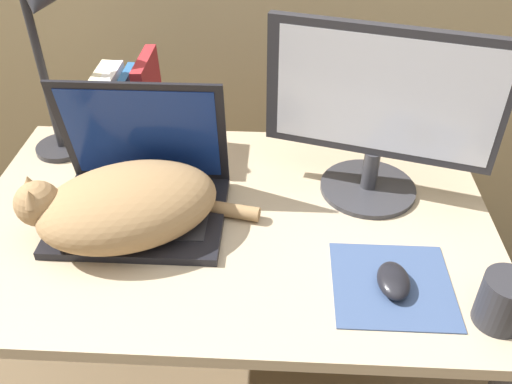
{
  "coord_description": "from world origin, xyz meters",
  "views": [
    {
      "loc": [
        0.1,
        -0.54,
        1.48
      ],
      "look_at": [
        0.06,
        0.33,
        0.81
      ],
      "focal_mm": 38.0,
      "sensor_mm": 36.0,
      "label": 1
    }
  ],
  "objects": [
    {
      "name": "external_monitor",
      "position": [
        0.31,
        0.48,
        0.92
      ],
      "size": [
        0.48,
        0.22,
        0.39
      ],
      "color": "#333338",
      "rests_on": "desk"
    },
    {
      "name": "laptop",
      "position": [
        -0.2,
        0.38,
        0.76
      ],
      "size": [
        0.37,
        0.28,
        0.29
      ],
      "color": "black",
      "rests_on": "desk"
    },
    {
      "name": "cat",
      "position": [
        -0.21,
        0.31,
        0.78
      ],
      "size": [
        0.49,
        0.37,
        0.15
      ],
      "color": "#99754C",
      "rests_on": "desk"
    },
    {
      "name": "desk_lamp",
      "position": [
        -0.42,
        0.58,
        1.03
      ],
      "size": [
        0.17,
        0.17,
        0.48
      ],
      "color": "#28282D",
      "rests_on": "desk"
    },
    {
      "name": "desk",
      "position": [
        0.0,
        0.36,
        0.63
      ],
      "size": [
        1.14,
        0.73,
        0.71
      ],
      "color": "tan",
      "rests_on": "ground_plane"
    },
    {
      "name": "computer_mouse",
      "position": [
        0.32,
        0.17,
        0.73
      ],
      "size": [
        0.06,
        0.1,
        0.03
      ],
      "color": "black",
      "rests_on": "mousepad"
    },
    {
      "name": "book_row",
      "position": [
        -0.27,
        0.61,
        0.82
      ],
      "size": [
        0.15,
        0.17,
        0.26
      ],
      "color": "beige",
      "rests_on": "desk"
    },
    {
      "name": "mug",
      "position": [
        0.5,
        0.11,
        0.76
      ],
      "size": [
        0.13,
        0.09,
        0.1
      ],
      "color": "#28282D",
      "rests_on": "desk"
    },
    {
      "name": "mousepad",
      "position": [
        0.32,
        0.18,
        0.71
      ],
      "size": [
        0.23,
        0.22,
        0.0
      ],
      "color": "#384C75",
      "rests_on": "desk"
    }
  ]
}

